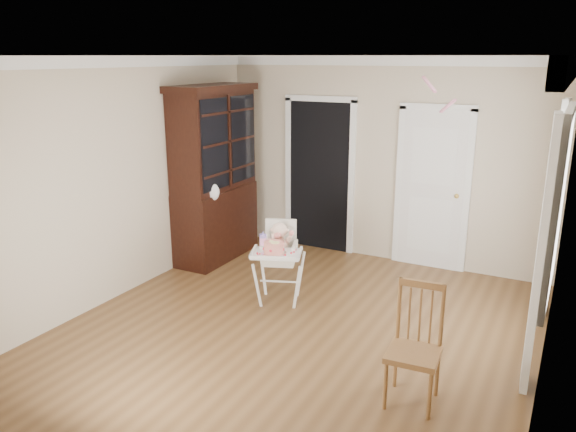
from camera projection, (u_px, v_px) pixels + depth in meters
The scene contains 16 objects.
floor at pixel (297, 331), 5.71m from camera, with size 5.00×5.00×0.00m, color brown.
ceiling at pixel (298, 56), 4.97m from camera, with size 5.00×5.00×0.00m, color white.
wall_back at pixel (382, 161), 7.47m from camera, with size 4.50×4.50×0.00m, color #C5B599.
wall_left at pixel (120, 180), 6.34m from camera, with size 5.00×5.00×0.00m, color #C5B599.
wall_right at pixel (557, 237), 4.33m from camera, with size 5.00×5.00×0.00m, color #C5B599.
crown_molding at pixel (298, 63), 4.99m from camera, with size 4.50×5.00×0.12m, color white, non-canonical shape.
doorway at pixel (319, 173), 7.92m from camera, with size 1.06×0.05×2.22m.
closet_door at pixel (432, 191), 7.22m from camera, with size 0.96×0.09×2.13m.
window_right at pixel (552, 218), 5.07m from camera, with size 0.13×1.84×2.30m.
high_chair at pixel (279, 253), 6.25m from camera, with size 0.74×0.82×0.95m.
baby at pixel (280, 241), 6.24m from camera, with size 0.31×0.22×0.41m.
cake at pixel (274, 248), 6.00m from camera, with size 0.28×0.28×0.13m.
sippy_cup at pixel (263, 241), 6.16m from camera, with size 0.08×0.08×0.20m.
china_cabinet at pixel (214, 174), 7.52m from camera, with size 0.62×1.39×2.35m.
dining_chair at pixel (414, 349), 4.45m from camera, with size 0.43×0.43×0.99m.
streamer at pixel (429, 84), 5.78m from camera, with size 0.03×0.50×0.02m, color pink, non-canonical shape.
Camera 1 is at (2.32, -4.62, 2.70)m, focal length 35.00 mm.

